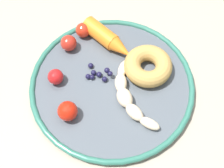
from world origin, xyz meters
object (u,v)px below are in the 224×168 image
Objects in this scene: tomato_near at (83,30)px; carrot_orange at (109,40)px; donut at (148,66)px; tomato_far at (68,111)px; tomato_mid at (56,77)px; plate at (112,85)px; dining_table at (81,108)px; blueberry_pile at (98,74)px; tomato_extra at (69,43)px; banana at (129,97)px.

carrot_orange is at bearing -66.30° from tomato_near.
tomato_far reaches higher than donut.
plate is at bearing -44.19° from tomato_mid.
dining_table is 0.12m from blueberry_pile.
dining_table is at bearing 39.79° from tomato_far.
blueberry_pile is 1.72× the size of tomato_near.
plate is at bearing 163.62° from donut.
dining_table is at bearing -134.40° from tomato_near.
carrot_orange is 3.51× the size of tomato_far.
tomato_mid is 0.83× the size of tomato_far.
donut reaches higher than blueberry_pile.
tomato_near is at bearing 76.22° from plate.
tomato_mid is (-0.16, 0.10, -0.00)m from donut.
blueberry_pile is at bearing 103.70° from plate.
tomato_extra is at bearing 52.75° from tomato_far.
carrot_orange reaches higher than donut.
plate is at bearing -76.30° from blueberry_pile.
plate is 0.13m from tomato_extra.
dining_table is 3.25× the size of plate.
tomato_far reaches higher than banana.
tomato_far is 0.16m from tomato_extra.
dining_table is 31.57× the size of tomato_extra.
banana is at bearing -114.26° from carrot_orange.
donut is at bearing -25.76° from dining_table.
carrot_orange is 1.37× the size of donut.
tomato_extra is at bearing 144.87° from carrot_orange.
tomato_extra is (-0.09, 0.15, 0.00)m from donut.
tomato_far is (-0.10, -0.03, 0.01)m from blueberry_pile.
plate reaches higher than dining_table.
banana is at bearing -99.72° from tomato_near.
carrot_orange is at bearing 100.08° from donut.
plate is 2.47× the size of carrot_orange.
carrot_orange reaches higher than tomato_mid.
plate is (0.06, -0.04, 0.10)m from dining_table.
tomato_mid is at bearing 148.13° from blueberry_pile.
plate is 2.04× the size of banana.
tomato_extra is at bearing -169.64° from tomato_near.
banana is (0.00, -0.05, 0.02)m from plate.
tomato_far is at bearing 179.48° from plate.
donut is 0.19m from tomato_mid.
banana is at bearing -56.41° from dining_table.
carrot_orange is (0.06, 0.13, 0.01)m from banana.
dining_table is 33.44× the size of tomato_near.
dining_table is 0.18m from carrot_orange.
dining_table is at bearing -57.89° from tomato_mid.
banana is at bearing -23.97° from tomato_far.
tomato_mid is at bearing 179.89° from carrot_orange.
tomato_far reaches higher than plate.
tomato_near is 1.02× the size of tomato_mid.
banana is at bearing -161.26° from donut.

